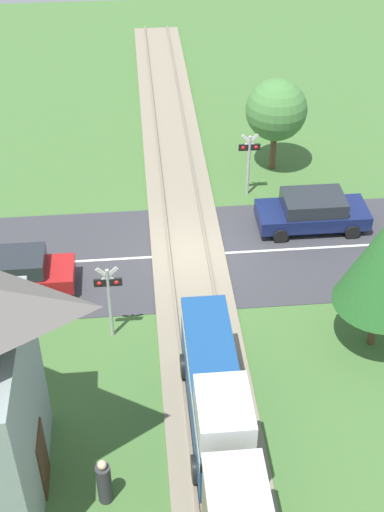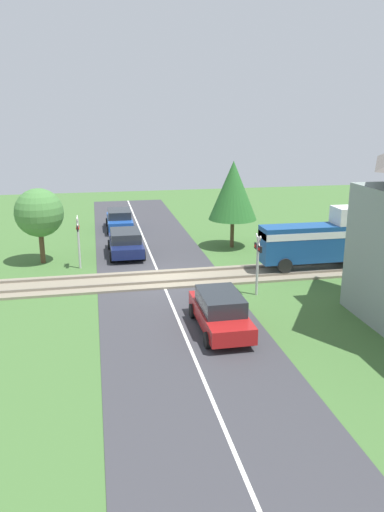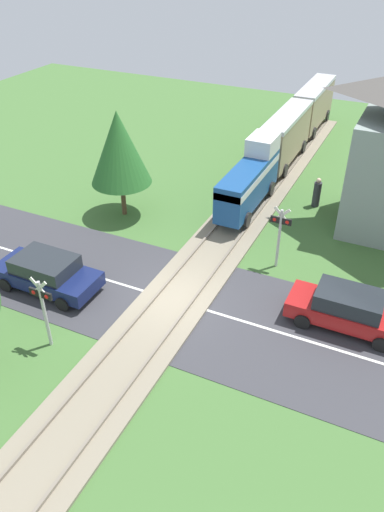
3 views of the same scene
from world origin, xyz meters
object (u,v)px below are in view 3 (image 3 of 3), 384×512
at_px(train, 288,134).
at_px(crossing_signal_west_approach, 43,304).
at_px(crossing_signal_east_approach, 280,229).
at_px(car_far_side, 347,309).
at_px(pedestrian_by_station, 317,193).
at_px(car_near_crossing, 46,272).

height_order(train, crossing_signal_west_approach, train).
height_order(train, crossing_signal_east_approach, train).
bearing_deg(train, car_far_side, -65.03).
distance_m(train, crossing_signal_east_approach, 11.43).
distance_m(car_far_side, pedestrian_by_station, 9.47).
bearing_deg(car_near_crossing, pedestrian_by_station, 55.13).
bearing_deg(car_near_crossing, car_far_side, 14.09).
height_order(car_far_side, pedestrian_by_station, pedestrian_by_station).
distance_m(train, crossing_signal_west_approach, 19.43).
bearing_deg(crossing_signal_west_approach, train, 81.42).
bearing_deg(car_near_crossing, train, 72.90).
height_order(car_near_crossing, crossing_signal_east_approach, crossing_signal_east_approach).
distance_m(train, car_far_side, 15.14).
bearing_deg(pedestrian_by_station, car_far_side, -69.75).
relative_size(train, crossing_signal_east_approach, 6.69).
bearing_deg(crossing_signal_west_approach, car_near_crossing, 129.83).
bearing_deg(pedestrian_by_station, train, 122.82).
bearing_deg(car_far_side, train, 114.97).
relative_size(train, crossing_signal_west_approach, 6.69).
xyz_separation_m(car_far_side, pedestrian_by_station, (-3.28, 8.89, -0.06)).
relative_size(car_far_side, pedestrian_by_station, 2.70).
relative_size(car_far_side, crossing_signal_east_approach, 1.49).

